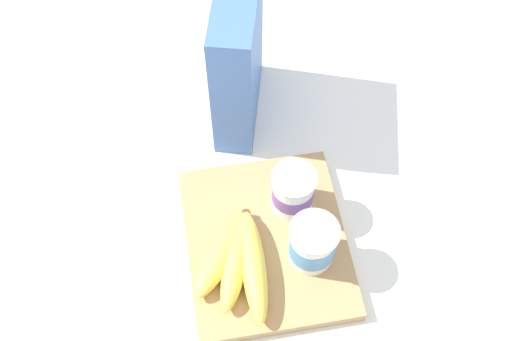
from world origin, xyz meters
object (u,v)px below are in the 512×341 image
at_px(cutting_board, 266,242).
at_px(yogurt_cup_back, 313,244).
at_px(cereal_box, 237,58).
at_px(yogurt_cup_front, 293,191).
at_px(banana_bunch, 239,260).

bearing_deg(cutting_board, yogurt_cup_back, 58.84).
relative_size(cereal_box, yogurt_cup_front, 3.16).
bearing_deg(cereal_box, cutting_board, -165.02).
bearing_deg(yogurt_cup_front, yogurt_cup_back, 6.82).
xyz_separation_m(cutting_board, banana_bunch, (0.03, -0.05, 0.03)).
relative_size(cutting_board, yogurt_cup_front, 3.42).
distance_m(cereal_box, banana_bunch, 0.33).
height_order(yogurt_cup_front, banana_bunch, yogurt_cup_front).
distance_m(cereal_box, yogurt_cup_front, 0.24).
bearing_deg(yogurt_cup_front, cutting_board, -43.03).
height_order(cutting_board, yogurt_cup_back, yogurt_cup_back).
height_order(cutting_board, cereal_box, cereal_box).
relative_size(cutting_board, banana_bunch, 1.50).
relative_size(yogurt_cup_front, yogurt_cup_back, 0.98).
distance_m(yogurt_cup_front, banana_bunch, 0.14).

